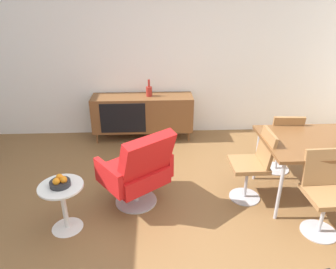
{
  "coord_description": "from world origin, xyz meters",
  "views": [
    {
      "loc": [
        -0.32,
        -2.45,
        2.26
      ],
      "look_at": [
        -0.17,
        0.76,
        0.76
      ],
      "focal_mm": 33.49,
      "sensor_mm": 36.0,
      "label": 1
    }
  ],
  "objects": [
    {
      "name": "vase_cobalt",
      "position": [
        -0.39,
        2.3,
        0.81
      ],
      "size": [
        0.09,
        0.09,
        0.27
      ],
      "color": "maroon",
      "rests_on": "sideboard"
    },
    {
      "name": "dining_chair_near_window",
      "position": [
        0.8,
        0.58,
        0.47
      ],
      "size": [
        0.43,
        0.4,
        0.86
      ],
      "color": "#9E7042",
      "rests_on": "ground_plane"
    },
    {
      "name": "dining_chair_front_left",
      "position": [
        1.34,
        0.02,
        0.47
      ],
      "size": [
        0.42,
        0.44,
        0.86
      ],
      "color": "#9E7042",
      "rests_on": "ground_plane"
    },
    {
      "name": "dining_table",
      "position": [
        1.69,
        0.58,
        0.7
      ],
      "size": [
        1.6,
        0.9,
        0.74
      ],
      "color": "brown",
      "rests_on": "ground_plane"
    },
    {
      "name": "lounge_chair_red",
      "position": [
        -0.51,
        0.51,
        0.47
      ],
      "size": [
        0.9,
        0.9,
        0.95
      ],
      "color": "red",
      "rests_on": "ground_plane"
    },
    {
      "name": "sideboard",
      "position": [
        -0.51,
        2.3,
        0.44
      ],
      "size": [
        1.6,
        0.45,
        0.72
      ],
      "color": "brown",
      "rests_on": "ground_plane"
    },
    {
      "name": "side_table_round",
      "position": [
        -1.25,
        0.15,
        0.32
      ],
      "size": [
        0.44,
        0.44,
        0.52
      ],
      "color": "white",
      "rests_on": "ground_plane"
    },
    {
      "name": "dining_chair_back_left",
      "position": [
        1.33,
        1.14,
        0.47
      ],
      "size": [
        0.43,
        0.45,
        0.86
      ],
      "color": "#9E7042",
      "rests_on": "ground_plane"
    },
    {
      "name": "fruit_bowl",
      "position": [
        -1.25,
        0.15,
        0.56
      ],
      "size": [
        0.2,
        0.2,
        0.11
      ],
      "color": "#262628",
      "rests_on": "side_table_round"
    },
    {
      "name": "wall_back",
      "position": [
        0.0,
        2.6,
        1.4
      ],
      "size": [
        6.8,
        0.12,
        2.8
      ],
      "primitive_type": "cube",
      "color": "white",
      "rests_on": "ground_plane"
    },
    {
      "name": "ground_plane",
      "position": [
        0.0,
        0.0,
        0.0
      ],
      "size": [
        8.32,
        8.32,
        0.0
      ],
      "primitive_type": "plane",
      "color": "brown"
    }
  ]
}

